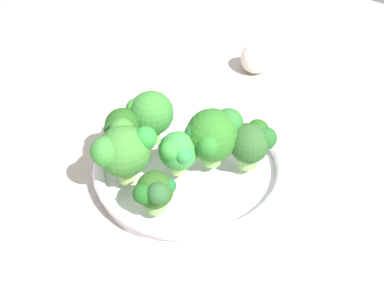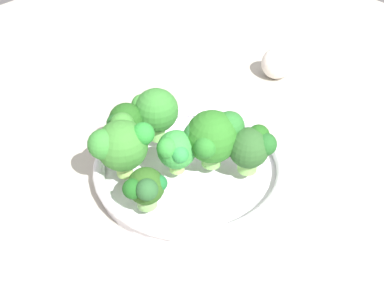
# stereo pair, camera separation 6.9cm
# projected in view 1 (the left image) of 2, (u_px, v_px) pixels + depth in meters

# --- Properties ---
(ground_plane) EXTENTS (1.30, 1.30, 0.03)m
(ground_plane) POSITION_uv_depth(u_px,v_px,m) (197.00, 177.00, 0.74)
(ground_plane) COLOR #AFA99B
(bowl) EXTENTS (0.26, 0.26, 0.03)m
(bowl) POSITION_uv_depth(u_px,v_px,m) (192.00, 169.00, 0.72)
(bowl) COLOR white
(bowl) RESTS_ON ground_plane
(broccoli_floret_0) EXTENTS (0.06, 0.05, 0.07)m
(broccoli_floret_0) POSITION_uv_depth(u_px,v_px,m) (122.00, 128.00, 0.70)
(broccoli_floret_0) COLOR #98CB68
(broccoli_floret_0) RESTS_ON bowl
(broccoli_floret_1) EXTENTS (0.06, 0.06, 0.06)m
(broccoli_floret_1) POSITION_uv_depth(u_px,v_px,m) (253.00, 142.00, 0.68)
(broccoli_floret_1) COLOR #87CB61
(broccoli_floret_1) RESTS_ON bowl
(broccoli_floret_2) EXTENTS (0.07, 0.06, 0.08)m
(broccoli_floret_2) POSITION_uv_depth(u_px,v_px,m) (123.00, 149.00, 0.65)
(broccoli_floret_2) COLOR #A1D566
(broccoli_floret_2) RESTS_ON bowl
(broccoli_floret_3) EXTENTS (0.05, 0.05, 0.06)m
(broccoli_floret_3) POSITION_uv_depth(u_px,v_px,m) (155.00, 191.00, 0.62)
(broccoli_floret_3) COLOR #86BD68
(broccoli_floret_3) RESTS_ON bowl
(broccoli_floret_4) EXTENTS (0.06, 0.06, 0.08)m
(broccoli_floret_4) POSITION_uv_depth(u_px,v_px,m) (150.00, 113.00, 0.71)
(broccoli_floret_4) COLOR #8FDA6E
(broccoli_floret_4) RESTS_ON bowl
(broccoli_floret_5) EXTENTS (0.05, 0.05, 0.06)m
(broccoli_floret_5) POSITION_uv_depth(u_px,v_px,m) (180.00, 153.00, 0.67)
(broccoli_floret_5) COLOR #99DB66
(broccoli_floret_5) RESTS_ON bowl
(broccoli_floret_6) EXTENTS (0.08, 0.07, 0.08)m
(broccoli_floret_6) POSITION_uv_depth(u_px,v_px,m) (213.00, 135.00, 0.68)
(broccoli_floret_6) COLOR #79BD5B
(broccoli_floret_6) RESTS_ON bowl
(garlic_bulb) EXTENTS (0.05, 0.05, 0.05)m
(garlic_bulb) POSITION_uv_depth(u_px,v_px,m) (256.00, 58.00, 0.91)
(garlic_bulb) COLOR white
(garlic_bulb) RESTS_ON ground_plane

